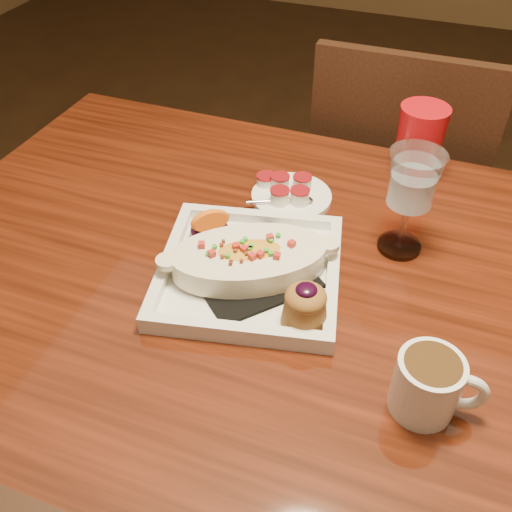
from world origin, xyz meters
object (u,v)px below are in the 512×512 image
(coffee_mug, at_px, (429,384))
(plate, at_px, (253,267))
(chair_far, at_px, (393,197))
(saucer, at_px, (290,194))
(goblet, at_px, (412,185))
(red_tumbler, at_px, (418,145))
(table, at_px, (337,333))

(coffee_mug, bearing_deg, plate, 146.17)
(chair_far, bearing_deg, saucer, 70.47)
(goblet, height_order, saucer, goblet)
(plate, bearing_deg, chair_far, 65.71)
(saucer, bearing_deg, coffee_mug, -50.94)
(red_tumbler, bearing_deg, goblet, -86.41)
(table, height_order, chair_far, chair_far)
(chair_far, relative_size, goblet, 5.09)
(table, relative_size, red_tumbler, 9.93)
(chair_far, xyz_separation_m, plate, (-0.14, -0.65, 0.27))
(plate, relative_size, goblet, 1.82)
(table, height_order, goblet, goblet)
(coffee_mug, bearing_deg, saucer, 121.35)
(table, relative_size, goblet, 8.21)
(plate, height_order, goblet, goblet)
(chair_far, relative_size, plate, 2.80)
(chair_far, xyz_separation_m, goblet, (0.06, -0.49, 0.37))
(saucer, bearing_deg, red_tumbler, 37.18)
(coffee_mug, xyz_separation_m, saucer, (-0.30, 0.37, -0.03))
(chair_far, relative_size, red_tumbler, 6.16)
(table, relative_size, coffee_mug, 12.84)
(goblet, bearing_deg, red_tumbler, 93.59)
(saucer, distance_m, red_tumbler, 0.26)
(goblet, bearing_deg, table, -114.56)
(coffee_mug, distance_m, saucer, 0.47)
(table, relative_size, plate, 4.52)
(coffee_mug, relative_size, goblet, 0.64)
(goblet, height_order, red_tumbler, goblet)
(red_tumbler, bearing_deg, chair_far, 99.96)
(table, distance_m, goblet, 0.27)
(chair_far, relative_size, saucer, 6.22)
(goblet, bearing_deg, saucer, 163.08)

